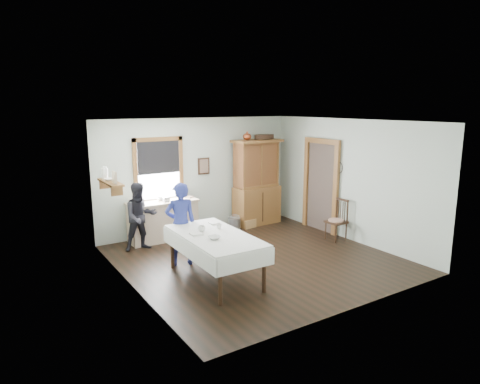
{
  "coord_description": "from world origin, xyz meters",
  "views": [
    {
      "loc": [
        -4.6,
        -6.58,
        3.01
      ],
      "look_at": [
        -0.2,
        0.3,
        1.33
      ],
      "focal_mm": 32.0,
      "sensor_mm": 36.0,
      "label": 1
    }
  ],
  "objects_px": {
    "figure_dark": "(140,219)",
    "spindle_chair": "(336,220)",
    "china_hutch": "(257,182)",
    "wicker_basket": "(248,223)",
    "woman_blue": "(181,227)",
    "dining_table": "(215,257)",
    "pail": "(234,224)",
    "work_counter": "(163,220)"
  },
  "relations": [
    {
      "from": "china_hutch",
      "to": "figure_dark",
      "type": "distance_m",
      "value": 3.25
    },
    {
      "from": "pail",
      "to": "woman_blue",
      "type": "xyz_separation_m",
      "value": [
        -2.03,
        -1.36,
        0.58
      ]
    },
    {
      "from": "work_counter",
      "to": "china_hutch",
      "type": "bearing_deg",
      "value": 0.15
    },
    {
      "from": "woman_blue",
      "to": "wicker_basket",
      "type": "bearing_deg",
      "value": -137.64
    },
    {
      "from": "spindle_chair",
      "to": "china_hutch",
      "type": "bearing_deg",
      "value": 106.54
    },
    {
      "from": "work_counter",
      "to": "dining_table",
      "type": "distance_m",
      "value": 2.6
    },
    {
      "from": "china_hutch",
      "to": "dining_table",
      "type": "xyz_separation_m",
      "value": [
        -2.67,
        -2.58,
        -0.66
      ]
    },
    {
      "from": "work_counter",
      "to": "china_hutch",
      "type": "height_order",
      "value": "china_hutch"
    },
    {
      "from": "pail",
      "to": "wicker_basket",
      "type": "bearing_deg",
      "value": 5.81
    },
    {
      "from": "spindle_chair",
      "to": "pail",
      "type": "relative_size",
      "value": 2.95
    },
    {
      "from": "pail",
      "to": "woman_blue",
      "type": "distance_m",
      "value": 2.51
    },
    {
      "from": "figure_dark",
      "to": "china_hutch",
      "type": "bearing_deg",
      "value": 10.48
    },
    {
      "from": "pail",
      "to": "figure_dark",
      "type": "bearing_deg",
      "value": -176.85
    },
    {
      "from": "woman_blue",
      "to": "figure_dark",
      "type": "distance_m",
      "value": 1.28
    },
    {
      "from": "work_counter",
      "to": "figure_dark",
      "type": "bearing_deg",
      "value": -148.8
    },
    {
      "from": "work_counter",
      "to": "wicker_basket",
      "type": "height_order",
      "value": "work_counter"
    },
    {
      "from": "pail",
      "to": "spindle_chair",
      "type": "bearing_deg",
      "value": -50.65
    },
    {
      "from": "work_counter",
      "to": "dining_table",
      "type": "bearing_deg",
      "value": -92.07
    },
    {
      "from": "china_hutch",
      "to": "wicker_basket",
      "type": "distance_m",
      "value": 1.07
    },
    {
      "from": "wicker_basket",
      "to": "work_counter",
      "type": "bearing_deg",
      "value": 174.35
    },
    {
      "from": "spindle_chair",
      "to": "woman_blue",
      "type": "bearing_deg",
      "value": 169.83
    },
    {
      "from": "spindle_chair",
      "to": "woman_blue",
      "type": "height_order",
      "value": "woman_blue"
    },
    {
      "from": "work_counter",
      "to": "pail",
      "type": "bearing_deg",
      "value": -7.86
    },
    {
      "from": "china_hutch",
      "to": "work_counter",
      "type": "bearing_deg",
      "value": 177.33
    },
    {
      "from": "spindle_chair",
      "to": "woman_blue",
      "type": "relative_size",
      "value": 0.64
    },
    {
      "from": "figure_dark",
      "to": "woman_blue",
      "type": "bearing_deg",
      "value": -70.27
    },
    {
      "from": "wicker_basket",
      "to": "woman_blue",
      "type": "xyz_separation_m",
      "value": [
        -2.46,
        -1.4,
        0.64
      ]
    },
    {
      "from": "dining_table",
      "to": "wicker_basket",
      "type": "height_order",
      "value": "dining_table"
    },
    {
      "from": "spindle_chair",
      "to": "figure_dark",
      "type": "bearing_deg",
      "value": 153.98
    },
    {
      "from": "woman_blue",
      "to": "figure_dark",
      "type": "xyz_separation_m",
      "value": [
        -0.35,
        1.23,
        -0.08
      ]
    },
    {
      "from": "wicker_basket",
      "to": "woman_blue",
      "type": "height_order",
      "value": "woman_blue"
    },
    {
      "from": "china_hutch",
      "to": "wicker_basket",
      "type": "relative_size",
      "value": 6.08
    },
    {
      "from": "pail",
      "to": "woman_blue",
      "type": "height_order",
      "value": "woman_blue"
    },
    {
      "from": "dining_table",
      "to": "wicker_basket",
      "type": "relative_size",
      "value": 5.79
    },
    {
      "from": "dining_table",
      "to": "wicker_basket",
      "type": "xyz_separation_m",
      "value": [
        2.27,
        2.38,
        -0.31
      ]
    },
    {
      "from": "work_counter",
      "to": "figure_dark",
      "type": "xyz_separation_m",
      "value": [
        -0.65,
        -0.39,
        0.22
      ]
    },
    {
      "from": "woman_blue",
      "to": "pail",
      "type": "bearing_deg",
      "value": -133.57
    },
    {
      "from": "work_counter",
      "to": "china_hutch",
      "type": "relative_size",
      "value": 0.73
    },
    {
      "from": "work_counter",
      "to": "woman_blue",
      "type": "relative_size",
      "value": 1.06
    },
    {
      "from": "figure_dark",
      "to": "spindle_chair",
      "type": "bearing_deg",
      "value": -20.02
    },
    {
      "from": "spindle_chair",
      "to": "dining_table",
      "type": "bearing_deg",
      "value": -174.14
    },
    {
      "from": "work_counter",
      "to": "spindle_chair",
      "type": "distance_m",
      "value": 3.89
    }
  ]
}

